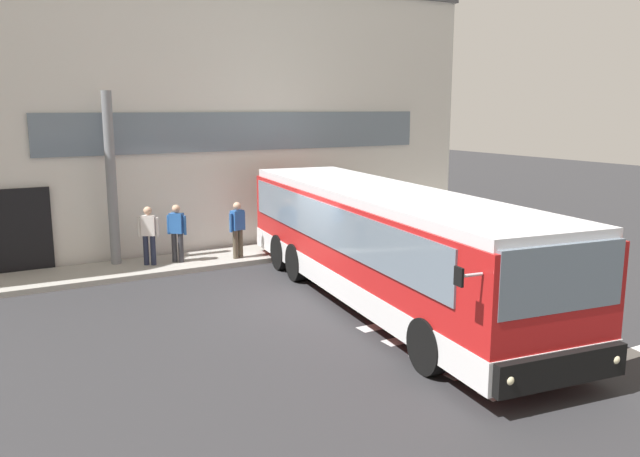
% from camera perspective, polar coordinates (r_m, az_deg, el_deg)
% --- Properties ---
extents(ground_plane, '(80.00, 90.00, 0.02)m').
position_cam_1_polar(ground_plane, '(15.50, -0.69, -6.35)').
color(ground_plane, '#2B2B2D').
rests_on(ground_plane, ground).
extents(bay_paint_stripes, '(4.40, 3.96, 0.01)m').
position_cam_1_polar(bay_paint_stripes, '(13.49, 15.87, -9.36)').
color(bay_paint_stripes, silver).
rests_on(bay_paint_stripes, ground).
extents(terminal_building, '(20.57, 13.80, 8.62)m').
position_cam_1_polar(terminal_building, '(25.37, -15.15, 9.82)').
color(terminal_building, silver).
rests_on(terminal_building, ground).
extents(boarding_curb, '(22.77, 2.00, 0.15)m').
position_cam_1_polar(boarding_curb, '(19.67, -7.52, -2.49)').
color(boarding_curb, '#9E9B93').
rests_on(boarding_curb, ground).
extents(entry_support_column, '(0.28, 0.28, 4.85)m').
position_cam_1_polar(entry_support_column, '(18.84, -18.10, 4.21)').
color(entry_support_column, slate).
rests_on(entry_support_column, boarding_curb).
extents(bus_main_foreground, '(4.47, 11.99, 2.70)m').
position_cam_1_polar(bus_main_foreground, '(14.98, 5.57, -1.69)').
color(bus_main_foreground, red).
rests_on(bus_main_foreground, ground).
extents(passenger_near_column, '(0.53, 0.49, 1.68)m').
position_cam_1_polar(passenger_near_column, '(18.64, -14.99, -0.24)').
color(passenger_near_column, '#1E2338').
rests_on(passenger_near_column, boarding_curb).
extents(passenger_by_doorway, '(0.46, 0.43, 1.68)m').
position_cam_1_polar(passenger_by_doorway, '(18.77, -12.63, -0.17)').
color(passenger_by_doorway, '#2D2D33').
rests_on(passenger_by_doorway, boarding_curb).
extents(passenger_at_curb_edge, '(0.56, 0.33, 1.68)m').
position_cam_1_polar(passenger_at_curb_edge, '(18.97, -7.36, 0.12)').
color(passenger_at_curb_edge, '#4C4233').
rests_on(passenger_at_curb_edge, boarding_curb).
extents(safety_bollard_yellow, '(0.18, 0.18, 0.90)m').
position_cam_1_polar(safety_bollard_yellow, '(20.25, 3.53, -0.95)').
color(safety_bollard_yellow, yellow).
rests_on(safety_bollard_yellow, ground).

